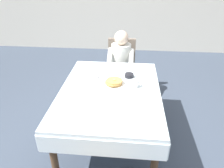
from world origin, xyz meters
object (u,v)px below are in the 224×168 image
Objects in this scene: chair_diner at (121,64)px; breakfast_stack at (114,82)px; cup_coffee at (135,84)px; syrup_pitcher at (97,76)px; bowl_butter at (129,75)px; knife_right_of_plate at (131,86)px; fork_left_of_plate at (98,85)px; dining_table_main at (110,96)px; plate_breakfast at (114,84)px; spoon_near_edge at (107,99)px; diner_person at (121,60)px.

chair_diner reaches higher than breakfast_stack.
cup_coffee is 0.49m from syrup_pitcher.
bowl_butter is 0.24m from knife_right_of_plate.
breakfast_stack reaches higher than fork_left_of_plate.
knife_right_of_plate is (0.16, -1.09, 0.21)m from chair_diner.
breakfast_stack is 0.28m from bowl_butter.
fork_left_of_plate is at bearing 154.00° from dining_table_main.
breakfast_stack is at bearing 116.17° from plate_breakfast.
spoon_near_edge is at bearing -98.71° from breakfast_stack.
knife_right_of_plate is (-0.05, 0.00, -0.04)m from cup_coffee.
chair_diner reaches higher than knife_right_of_plate.
syrup_pitcher is at bearing 72.19° from diner_person.
knife_right_of_plate is at bearing 99.79° from diner_person.
plate_breakfast is 0.03m from breakfast_stack.
diner_person is at bearing 88.26° from plate_breakfast.
chair_diner is at bearing 100.78° from cup_coffee.
syrup_pitcher is (-0.25, -0.94, 0.25)m from chair_diner.
chair_diner reaches higher than fork_left_of_plate.
plate_breakfast is 2.48× the size of cup_coffee.
breakfast_stack is 2.50× the size of syrup_pitcher.
spoon_near_edge is (-0.05, -0.30, -0.04)m from breakfast_stack.
chair_diner is at bearing 88.51° from plate_breakfast.
chair_diner is 0.21m from diner_person.
bowl_butter is at bearing 106.06° from cup_coffee.
fork_left_of_plate is at bearing -146.36° from bowl_butter.
dining_table_main is 0.26m from knife_right_of_plate.
knife_right_of_plate is at bearing -84.59° from bowl_butter.
cup_coffee is 1.41× the size of syrup_pitcher.
breakfast_stack is 0.24m from cup_coffee.
diner_person is 6.22× the size of fork_left_of_plate.
syrup_pitcher is at bearing 74.99° from chair_diner.
fork_left_of_plate is at bearing 134.30° from spoon_near_edge.
breakfast_stack is at bearing 88.50° from chair_diner.
chair_diner is at bearing -90.00° from diner_person.
dining_table_main is 0.39m from bowl_butter.
syrup_pitcher is at bearing 129.19° from spoon_near_edge.
bowl_butter is 0.61× the size of fork_left_of_plate.
chair_diner reaches higher than bowl_butter.
dining_table_main is 8.47× the size of fork_left_of_plate.
fork_left_of_plate and knife_right_of_plate have the same top height.
chair_diner is (0.06, 1.17, -0.12)m from dining_table_main.
diner_person reaches higher than cup_coffee.
knife_right_of_plate is at bearing -87.20° from fork_left_of_plate.
knife_right_of_plate is at bearing 174.73° from cup_coffee.
cup_coffee reaches higher than spoon_near_edge.
diner_person is (0.00, -0.16, 0.14)m from chair_diner.
cup_coffee is at bearing -87.78° from fork_left_of_plate.
cup_coffee reaches higher than plate_breakfast.
breakfast_stack is (-0.00, 0.00, 0.03)m from plate_breakfast.
cup_coffee is at bearing 60.33° from spoon_near_edge.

